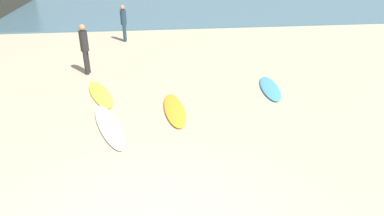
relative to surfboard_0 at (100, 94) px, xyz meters
The scene contains 6 objects.
surfboard_0 is the anchor object (origin of this frame).
surfboard_1 5.22m from the surfboard_0, ahead, with size 0.55×2.13×0.08m, color #4595DD.
surfboard_3 2.55m from the surfboard_0, 34.21° to the right, with size 0.54×2.17×0.09m, color orange.
surfboard_4 2.18m from the surfboard_0, 78.22° to the right, with size 0.49×2.53×0.08m, color #ECE8CE.
beachgoer_mid 6.99m from the surfboard_0, 86.56° to the left, with size 0.30×0.34×1.71m.
beachgoer_far 2.40m from the surfboard_0, 107.44° to the left, with size 0.30×0.34×1.73m.
Camera 1 is at (0.19, -3.10, 3.77)m, focal length 30.69 mm.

